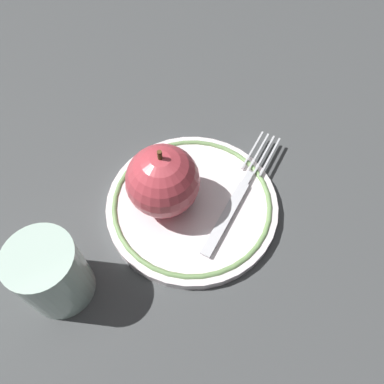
{
  "coord_description": "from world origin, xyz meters",
  "views": [
    {
      "loc": [
        -0.18,
        0.12,
        0.4
      ],
      "look_at": [
        0.02,
        0.01,
        0.04
      ],
      "focal_mm": 35.0,
      "sensor_mm": 36.0,
      "label": 1
    }
  ],
  "objects_px": {
    "fork": "(239,193)",
    "drinking_glass": "(51,273)",
    "plate": "(192,204)",
    "apple_red_whole": "(163,181)"
  },
  "relations": [
    {
      "from": "fork",
      "to": "drinking_glass",
      "type": "bearing_deg",
      "value": 147.68
    },
    {
      "from": "plate",
      "to": "apple_red_whole",
      "type": "distance_m",
      "value": 0.06
    },
    {
      "from": "plate",
      "to": "apple_red_whole",
      "type": "xyz_separation_m",
      "value": [
        0.02,
        0.03,
        0.05
      ]
    },
    {
      "from": "apple_red_whole",
      "to": "fork",
      "type": "distance_m",
      "value": 0.1
    },
    {
      "from": "plate",
      "to": "fork",
      "type": "relative_size",
      "value": 1.18
    },
    {
      "from": "plate",
      "to": "apple_red_whole",
      "type": "bearing_deg",
      "value": 59.35
    },
    {
      "from": "fork",
      "to": "drinking_glass",
      "type": "distance_m",
      "value": 0.23
    },
    {
      "from": "plate",
      "to": "apple_red_whole",
      "type": "relative_size",
      "value": 2.22
    },
    {
      "from": "apple_red_whole",
      "to": "fork",
      "type": "relative_size",
      "value": 0.53
    },
    {
      "from": "plate",
      "to": "fork",
      "type": "distance_m",
      "value": 0.06
    }
  ]
}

